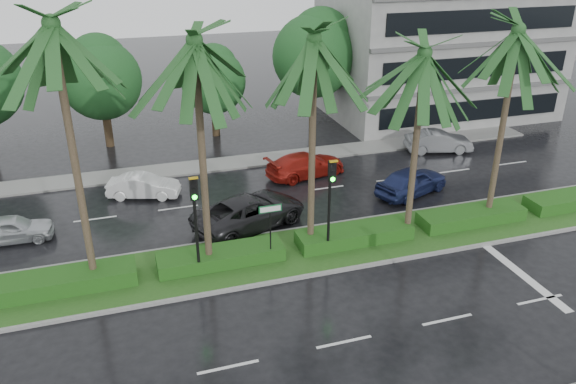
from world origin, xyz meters
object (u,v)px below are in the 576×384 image
object	(u,v)px
car_grey	(438,141)
signal_median_left	(195,212)
car_white	(143,186)
car_silver	(11,229)
car_darkgrey	(250,211)
car_red	(306,165)
car_blue	(412,181)
street_sign	(270,219)

from	to	relation	value
car_grey	signal_median_left	bearing A→B (deg)	134.24
car_white	car_grey	size ratio (longest dim) A/B	0.89
car_white	car_grey	distance (m)	18.30
car_silver	car_grey	bearing A→B (deg)	-77.81
car_darkgrey	car_red	world-z (taller)	car_darkgrey
car_white	car_red	distance (m)	9.00
car_white	car_blue	xyz separation A→B (m)	(13.50, -3.92, 0.12)
street_sign	car_white	xyz separation A→B (m)	(-4.50, 8.40, -1.52)
street_sign	car_white	world-z (taller)	street_sign
signal_median_left	car_white	distance (m)	9.04
car_white	signal_median_left	bearing A→B (deg)	-152.60
car_silver	car_grey	xyz separation A→B (m)	(24.26, 4.22, 0.07)
car_red	car_grey	world-z (taller)	car_grey
signal_median_left	car_red	size ratio (longest dim) A/B	0.94
car_blue	car_silver	bearing A→B (deg)	65.93
street_sign	car_silver	size ratio (longest dim) A/B	0.73
car_white	car_grey	world-z (taller)	car_grey
signal_median_left	car_white	world-z (taller)	signal_median_left
car_darkgrey	car_red	size ratio (longest dim) A/B	1.19
car_red	car_blue	xyz separation A→B (m)	(4.50, -4.01, 0.06)
signal_median_left	car_red	distance (m)	11.70
signal_median_left	car_grey	xyz separation A→B (m)	(16.76, 9.81, -2.32)
street_sign	car_blue	distance (m)	10.15
car_blue	signal_median_left	bearing A→B (deg)	89.91
car_darkgrey	car_red	distance (m)	6.67
car_darkgrey	car_blue	distance (m)	9.05
car_silver	car_grey	world-z (taller)	car_grey
car_red	car_blue	world-z (taller)	car_blue
car_red	car_grey	xyz separation A→B (m)	(9.26, 1.14, 0.01)
car_darkgrey	car_blue	bearing A→B (deg)	-107.02
signal_median_left	car_blue	bearing A→B (deg)	21.23
signal_median_left	street_sign	world-z (taller)	signal_median_left
car_white	car_blue	world-z (taller)	car_blue
street_sign	car_red	distance (m)	9.72
car_darkgrey	car_red	bearing A→B (deg)	-65.23
street_sign	car_blue	xyz separation A→B (m)	(9.00, 4.48, -1.39)
car_silver	car_darkgrey	bearing A→B (deg)	-97.65
street_sign	car_white	distance (m)	9.65
car_blue	car_white	bearing A→B (deg)	52.47
car_red	car_grey	distance (m)	9.33
car_white	car_blue	distance (m)	14.06
signal_median_left	car_darkgrey	xyz separation A→B (m)	(3.00, 3.75, -2.23)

